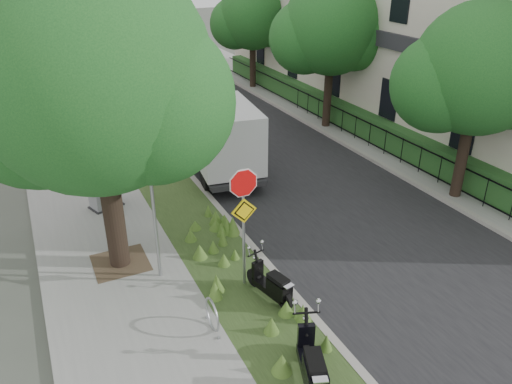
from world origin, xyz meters
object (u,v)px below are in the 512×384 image
(sign_assembly, at_px, (244,204))
(box_truck, at_px, (221,134))
(utility_cabinet, at_px, (104,189))
(scooter_near, at_px, (274,287))
(scooter_far, at_px, (312,370))

(sign_assembly, bearing_deg, box_truck, 72.62)
(sign_assembly, xyz_separation_m, utility_cabinet, (-2.34, 5.62, -1.59))
(box_truck, distance_m, utility_cabinet, 4.70)
(scooter_near, distance_m, scooter_far, 2.66)
(scooter_far, bearing_deg, box_truck, 77.31)
(scooter_near, relative_size, box_truck, 0.30)
(sign_assembly, distance_m, box_truck, 7.20)
(scooter_far, xyz_separation_m, utility_cabinet, (-2.15, 9.13, 0.19))
(box_truck, bearing_deg, sign_assembly, -107.38)
(scooter_near, relative_size, utility_cabinet, 1.21)
(scooter_far, height_order, utility_cabinet, utility_cabinet)
(utility_cabinet, bearing_deg, scooter_near, -67.56)
(scooter_near, xyz_separation_m, box_truck, (1.79, 7.72, 1.01))
(scooter_far, relative_size, utility_cabinet, 1.37)
(sign_assembly, relative_size, box_truck, 0.61)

